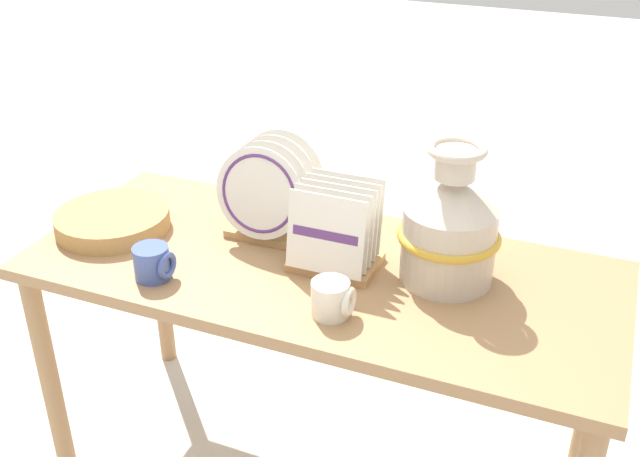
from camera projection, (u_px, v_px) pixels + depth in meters
name	position (u px, v px, depth m)	size (l,w,h in m)	color
display_table	(320.00, 292.00, 2.03)	(1.57, 0.68, 0.73)	#9E754C
ceramic_vase	(450.00, 226.00, 1.86)	(0.26, 0.26, 0.37)	beige
dish_rack_round_plates	(269.00, 197.00, 2.08)	(0.26, 0.19, 0.28)	tan
dish_rack_square_plates	(336.00, 237.00, 1.94)	(0.23, 0.18, 0.23)	tan
wicker_charger_stack	(113.00, 220.00, 2.16)	(0.33, 0.33, 0.05)	tan
mug_cream_glaze	(332.00, 299.00, 1.76)	(0.10, 0.09, 0.09)	silver
mug_cobalt_glaze	(153.00, 263.00, 1.91)	(0.10, 0.09, 0.09)	#42569E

